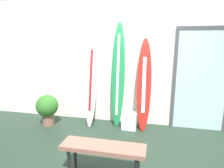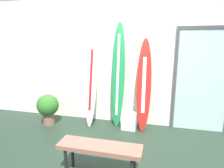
% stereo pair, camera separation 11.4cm
% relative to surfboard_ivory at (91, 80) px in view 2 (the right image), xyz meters
% --- Properties ---
extents(ground, '(8.00, 8.00, 0.04)m').
position_rel_surfboard_ivory_xyz_m(ground, '(0.68, -0.93, -1.05)').
color(ground, '#213326').
extents(wall_back, '(7.20, 0.20, 2.80)m').
position_rel_surfboard_ivory_xyz_m(wall_back, '(0.68, 0.37, 0.37)').
color(wall_back, white).
rests_on(wall_back, ground).
extents(surfboard_ivory, '(0.26, 0.48, 2.06)m').
position_rel_surfboard_ivory_xyz_m(surfboard_ivory, '(0.00, 0.00, 0.00)').
color(surfboard_ivory, silver).
rests_on(surfboard_ivory, ground).
extents(surfboard_emerald, '(0.31, 0.34, 2.27)m').
position_rel_surfboard_ivory_xyz_m(surfboard_emerald, '(0.58, 0.08, 0.11)').
color(surfboard_emerald, '#1F8145').
rests_on(surfboard_emerald, ground).
extents(surfboard_crimson, '(0.32, 0.45, 1.93)m').
position_rel_surfboard_ivory_xyz_m(surfboard_crimson, '(1.15, 0.02, -0.08)').
color(surfboard_crimson, red).
rests_on(surfboard_crimson, ground).
extents(display_block_left, '(0.31, 0.31, 0.33)m').
position_rel_surfboard_ivory_xyz_m(display_block_left, '(0.87, -0.04, -0.86)').
color(display_block_left, white).
rests_on(display_block_left, ground).
extents(glass_door, '(1.12, 0.06, 2.15)m').
position_rel_surfboard_ivory_xyz_m(glass_door, '(2.30, 0.25, 0.08)').
color(glass_door, silver).
rests_on(glass_door, ground).
extents(potted_plant, '(0.48, 0.48, 0.70)m').
position_rel_surfboard_ivory_xyz_m(potted_plant, '(-0.95, -0.28, -0.61)').
color(potted_plant, '#7F594B').
rests_on(potted_plant, ground).
extents(bench, '(1.16, 0.32, 0.49)m').
position_rel_surfboard_ivory_xyz_m(bench, '(0.71, -1.67, -0.60)').
color(bench, '#8C5C4C').
rests_on(bench, ground).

